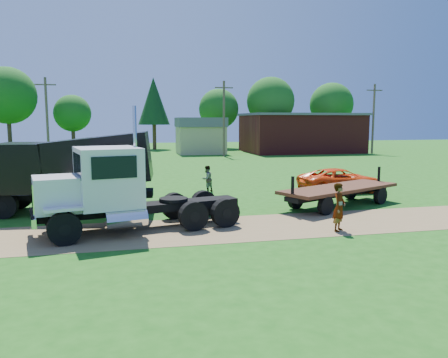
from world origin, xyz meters
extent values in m
plane|color=#195312|center=(0.00, 0.00, 0.00)|extent=(140.00, 140.00, 0.00)
cube|color=brown|center=(0.00, 0.00, 0.01)|extent=(120.00, 4.20, 0.01)
cube|color=black|center=(-5.12, 0.75, 0.85)|extent=(8.01, 2.72, 0.32)
cylinder|color=black|center=(-7.88, -1.03, 0.59)|extent=(1.22, 0.62, 1.17)
cylinder|color=black|center=(-7.88, -1.03, 0.59)|extent=(0.49, 0.47, 0.41)
cylinder|color=black|center=(-8.38, 1.19, 0.59)|extent=(1.22, 0.62, 1.17)
cylinder|color=black|center=(-8.38, 1.19, 0.59)|extent=(0.49, 0.47, 0.41)
cylinder|color=black|center=(-3.21, 0.00, 0.59)|extent=(1.22, 0.62, 1.17)
cylinder|color=black|center=(-3.21, 0.00, 0.59)|extent=(0.49, 0.47, 0.41)
cylinder|color=black|center=(-3.70, 2.23, 0.59)|extent=(1.22, 0.62, 1.17)
cylinder|color=black|center=(-3.70, 2.23, 0.59)|extent=(0.49, 0.47, 0.41)
cylinder|color=black|center=(-1.86, 0.30, 0.59)|extent=(1.22, 0.62, 1.17)
cylinder|color=black|center=(-1.86, 0.30, 0.59)|extent=(0.49, 0.47, 0.41)
cylinder|color=black|center=(-2.35, 2.53, 0.59)|extent=(1.22, 0.62, 1.17)
cylinder|color=black|center=(-2.35, 2.53, 0.59)|extent=(0.49, 0.47, 0.41)
cube|color=silver|center=(-8.08, 0.09, 1.65)|extent=(2.26, 2.18, 1.28)
cube|color=silver|center=(-9.01, -0.12, 1.60)|extent=(0.43, 1.58, 1.06)
cube|color=silver|center=(-9.06, -0.13, 0.85)|extent=(0.69, 2.42, 0.32)
cube|color=silver|center=(-6.42, 0.46, 2.18)|extent=(2.73, 2.98, 2.23)
cube|color=black|center=(-7.49, 0.22, 2.66)|extent=(0.51, 2.09, 0.90)
cube|color=black|center=(-6.14, -0.80, 2.66)|extent=(1.57, 0.39, 0.80)
cube|color=black|center=(-6.69, 1.71, 2.66)|extent=(1.57, 0.39, 0.80)
cube|color=silver|center=(-7.88, -1.03, 1.28)|extent=(1.35, 0.74, 0.11)
cube|color=silver|center=(-8.38, 1.19, 1.28)|extent=(1.35, 0.74, 0.11)
cylinder|color=silver|center=(-5.79, -0.66, 0.74)|extent=(1.59, 0.95, 0.64)
cylinder|color=silver|center=(-5.35, 1.29, 2.45)|extent=(0.18, 0.18, 4.89)
cylinder|color=black|center=(-3.87, 1.02, 1.10)|extent=(1.40, 1.40, 0.13)
cube|color=black|center=(-8.87, 4.68, 0.88)|extent=(8.83, 2.00, 0.33)
cylinder|color=black|center=(-7.24, 3.36, 0.60)|extent=(1.24, 0.51, 1.21)
cylinder|color=black|center=(-7.24, 3.36, 0.60)|extent=(0.46, 0.45, 0.42)
cylinder|color=black|center=(-7.00, 5.65, 0.60)|extent=(1.24, 0.51, 1.21)
cylinder|color=black|center=(-7.00, 5.65, 0.60)|extent=(0.46, 0.45, 0.42)
cylinder|color=black|center=(-5.83, 3.21, 0.60)|extent=(1.24, 0.51, 1.21)
cylinder|color=black|center=(-5.83, 3.21, 0.60)|extent=(0.46, 0.45, 0.42)
cylinder|color=black|center=(-5.59, 5.50, 0.60)|extent=(1.24, 0.51, 1.21)
cylinder|color=black|center=(-5.59, 5.50, 0.60)|extent=(0.46, 0.45, 0.42)
cube|color=black|center=(-10.28, 4.83, 2.19)|extent=(2.45, 2.84, 2.19)
cube|color=black|center=(-6.90, 4.48, 2.46)|extent=(5.05, 3.11, 2.66)
cylinder|color=black|center=(-11.05, 3.98, 0.60)|extent=(1.22, 0.48, 1.19)
cylinder|color=black|center=(-11.05, 3.98, 0.60)|extent=(0.45, 0.43, 0.42)
cylinder|color=black|center=(-10.86, 6.24, 0.60)|extent=(1.22, 0.48, 1.19)
cylinder|color=black|center=(-10.86, 6.24, 0.60)|extent=(0.45, 0.43, 0.42)
imported|color=#E83E0A|center=(6.98, 7.36, 0.71)|extent=(5.17, 2.45, 1.43)
cube|color=#361C11|center=(4.73, 3.24, 0.92)|extent=(7.25, 4.87, 0.16)
cube|color=black|center=(4.73, 3.24, 0.70)|extent=(6.73, 3.75, 0.22)
cylinder|color=black|center=(3.13, 1.48, 0.44)|extent=(0.91, 0.61, 0.88)
cylinder|color=black|center=(2.36, 3.15, 0.44)|extent=(0.91, 0.61, 0.88)
cylinder|color=black|center=(7.11, 3.33, 0.44)|extent=(0.91, 0.61, 0.88)
cylinder|color=black|center=(6.33, 5.00, 0.44)|extent=(0.91, 0.61, 0.88)
cube|color=black|center=(1.63, 1.80, 1.36)|extent=(0.14, 0.14, 0.88)
cube|color=black|center=(7.83, 4.68, 1.36)|extent=(0.14, 0.14, 0.88)
imported|color=#999999|center=(2.33, -1.33, 0.95)|extent=(0.81, 0.81, 1.90)
imported|color=#999999|center=(-0.95, 9.16, 0.80)|extent=(0.99, 0.94, 1.60)
cube|color=maroon|center=(18.00, 40.00, 2.50)|extent=(15.00, 10.00, 5.00)
cube|color=#57565B|center=(18.00, 40.00, 5.15)|extent=(15.40, 10.40, 0.30)
cube|color=tan|center=(4.00, 40.00, 1.80)|extent=(6.00, 5.00, 3.60)
cube|color=#57565B|center=(4.00, 40.00, 4.10)|extent=(6.20, 5.40, 1.20)
cylinder|color=brown|center=(-14.00, 35.00, 4.50)|extent=(0.28, 0.28, 9.00)
cube|color=brown|center=(-14.00, 35.00, 8.20)|extent=(2.20, 0.14, 0.14)
cylinder|color=brown|center=(6.00, 35.00, 4.50)|extent=(0.28, 0.28, 9.00)
cube|color=brown|center=(6.00, 35.00, 8.20)|extent=(2.20, 0.14, 0.14)
cylinder|color=brown|center=(26.00, 35.00, 4.50)|extent=(0.28, 0.28, 9.00)
cube|color=brown|center=(26.00, 35.00, 8.20)|extent=(2.20, 0.14, 0.14)
cylinder|color=#392B17|center=(-21.45, 50.07, 2.09)|extent=(0.56, 0.56, 4.18)
sphere|color=#184E13|center=(-21.45, 50.07, 7.77)|extent=(7.89, 7.89, 7.89)
cylinder|color=#392B17|center=(-13.24, 52.74, 1.45)|extent=(0.56, 0.56, 2.91)
sphere|color=#184E13|center=(-13.24, 52.74, 5.40)|extent=(5.48, 5.48, 5.48)
cylinder|color=#392B17|center=(-1.32, 50.13, 1.88)|extent=(0.56, 0.56, 3.76)
cone|color=black|center=(-1.32, 50.13, 7.20)|extent=(4.73, 4.73, 6.99)
cylinder|color=#392B17|center=(8.74, 50.74, 1.65)|extent=(0.56, 0.56, 3.30)
sphere|color=#184E13|center=(8.74, 50.74, 6.12)|extent=(6.22, 6.22, 6.22)
cylinder|color=#392B17|center=(16.83, 49.52, 1.98)|extent=(0.56, 0.56, 3.97)
sphere|color=#184E13|center=(16.83, 49.52, 7.37)|extent=(7.48, 7.48, 7.48)
cylinder|color=#392B17|center=(27.18, 49.40, 1.86)|extent=(0.56, 0.56, 3.72)
sphere|color=#184E13|center=(27.18, 49.40, 6.90)|extent=(7.01, 7.01, 7.01)
camera|label=1|loc=(-5.77, -16.62, 4.30)|focal=35.00mm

